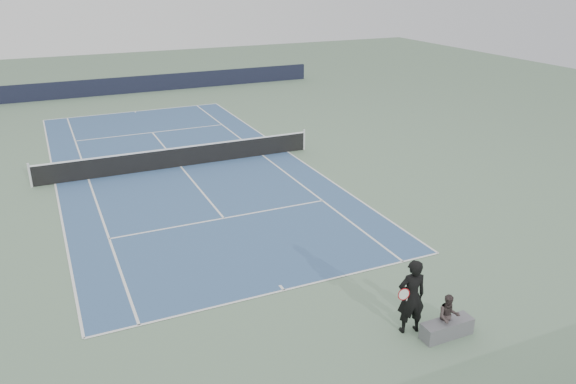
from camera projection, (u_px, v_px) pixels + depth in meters
name	position (u px, v px, depth m)	size (l,w,h in m)	color
ground	(181.00, 167.00, 26.17)	(80.00, 80.00, 0.00)	slate
court_surface	(181.00, 167.00, 26.17)	(10.97, 23.77, 0.01)	#375783
tennis_net	(180.00, 156.00, 25.98)	(12.90, 0.10, 1.07)	silver
windscreen_far	(119.00, 86.00, 41.08)	(30.00, 0.25, 1.20)	black
tennis_player	(411.00, 296.00, 13.97)	(0.88, 0.68, 2.04)	black
tennis_ball	(431.00, 332.00, 14.22)	(0.06, 0.06, 0.06)	#BBDC2D
spectator_bench	(448.00, 322.00, 13.99)	(1.44, 0.96, 1.18)	#5C5C62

